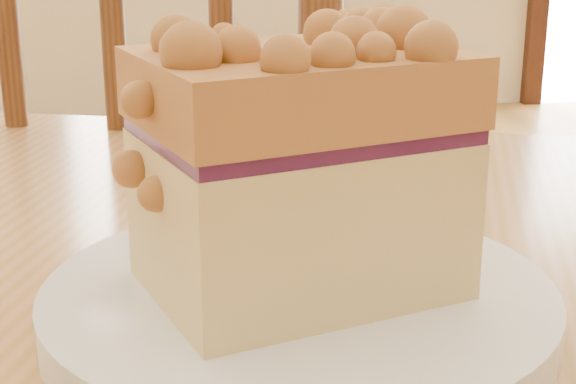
{
  "coord_description": "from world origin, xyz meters",
  "views": [
    {
      "loc": [
        -0.15,
        -0.24,
        0.93
      ],
      "look_at": [
        -0.08,
        0.15,
        0.8
      ],
      "focal_mm": 55.0,
      "sensor_mm": 36.0,
      "label": 1
    }
  ],
  "objects": [
    {
      "name": "cafe_chair_main",
      "position": [
        -0.13,
        0.67,
        0.49
      ],
      "size": [
        0.54,
        0.54,
        0.96
      ],
      "rotation": [
        0.0,
        0.0,
        2.86
      ],
      "color": "brown",
      "rests_on": "ground"
    },
    {
      "name": "plate",
      "position": [
        -0.08,
        0.12,
        0.76
      ],
      "size": [
        0.23,
        0.23,
        0.02
      ],
      "color": "white",
      "rests_on": "cafe_table_main"
    },
    {
      "name": "cake_slice",
      "position": [
        -0.08,
        0.12,
        0.83
      ],
      "size": [
        0.15,
        0.13,
        0.12
      ],
      "rotation": [
        0.0,
        0.0,
        0.29
      ],
      "color": "#CFBB75",
      "rests_on": "plate"
    }
  ]
}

